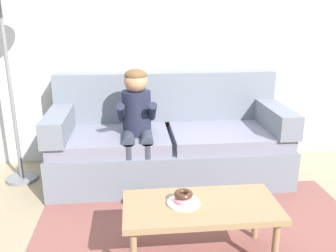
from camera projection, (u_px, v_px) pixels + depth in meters
name	position (u px, v px, depth m)	size (l,w,h in m)	color
ground	(198.00, 221.00, 2.89)	(10.00, 10.00, 0.00)	#9E896B
wall_back	(177.00, 29.00, 3.79)	(8.00, 0.10, 2.80)	silver
area_rug	(204.00, 239.00, 2.65)	(2.49, 1.63, 0.01)	brown
couch	(169.00, 142.00, 3.57)	(2.22, 0.90, 1.00)	slate
coffee_table	(201.00, 211.00, 2.34)	(1.00, 0.48, 0.41)	#937551
person_child	(137.00, 118.00, 3.25)	(0.34, 0.58, 1.10)	#1E2338
plate	(183.00, 203.00, 2.33)	(0.21, 0.21, 0.01)	white
donut	(183.00, 199.00, 2.32)	(0.12, 0.12, 0.04)	pink
donut_second	(184.00, 194.00, 2.31)	(0.12, 0.12, 0.04)	#422619
toy_controller	(265.00, 215.00, 2.92)	(0.23, 0.09, 0.05)	#339E56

